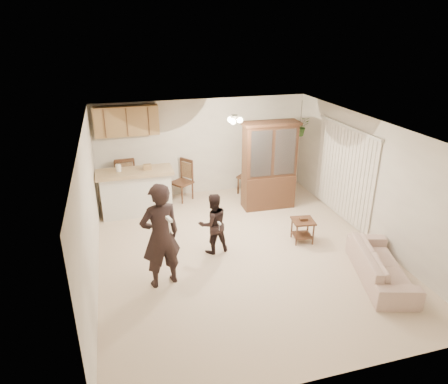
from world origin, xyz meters
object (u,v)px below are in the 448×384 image
object	(u,v)px
chair_hutch_left	(182,189)
sofa	(382,260)
child	(213,221)
chair_hutch_right	(248,182)
adult	(161,238)
china_hutch	(269,166)
side_table	(302,230)
chair_bar	(128,194)

from	to	relation	value
chair_hutch_left	sofa	bearing A→B (deg)	-3.20
child	chair_hutch_right	size ratio (longest dim) A/B	1.27
adult	chair_hutch_left	size ratio (longest dim) A/B	1.70
china_hutch	side_table	xyz separation A→B (m)	(0.06, -1.82, -0.80)
sofa	chair_hutch_left	distance (m)	5.22
side_table	chair_bar	world-z (taller)	chair_bar
child	china_hutch	bearing A→B (deg)	-146.41
sofa	child	distance (m)	3.15
sofa	china_hutch	size ratio (longest dim) A/B	0.88
chair_hutch_right	child	bearing A→B (deg)	16.42
chair_hutch_left	chair_hutch_right	distance (m)	1.79
chair_hutch_right	side_table	bearing A→B (deg)	53.12
chair_hutch_left	chair_hutch_right	size ratio (longest dim) A/B	0.99
sofa	adult	distance (m)	3.88
china_hutch	chair_bar	distance (m)	3.53
chair_hutch_left	chair_hutch_right	world-z (taller)	chair_hutch_right
sofa	chair_hutch_right	world-z (taller)	chair_hutch_right
child	chair_bar	bearing A→B (deg)	-70.26
child	chair_bar	xyz separation A→B (m)	(-1.50, 2.65, -0.34)
adult	chair_bar	bearing A→B (deg)	-97.94
sofa	adult	world-z (taller)	adult
sofa	child	xyz separation A→B (m)	(-2.63, 1.70, 0.31)
adult	side_table	bearing A→B (deg)	179.00
adult	chair_hutch_right	distance (m)	4.47
adult	child	world-z (taller)	adult
china_hutch	chair_bar	size ratio (longest dim) A/B	1.82
adult	china_hutch	size ratio (longest dim) A/B	0.84
china_hutch	chair_hutch_left	distance (m)	2.34
adult	chair_bar	size ratio (longest dim) A/B	1.54
sofa	side_table	size ratio (longest dim) A/B	3.50
chair_bar	side_table	bearing A→B (deg)	-43.18
child	chair_hutch_right	distance (m)	3.16
chair_bar	sofa	bearing A→B (deg)	-50.58
sofa	chair_hutch_left	bearing A→B (deg)	49.00
side_table	chair_hutch_left	size ratio (longest dim) A/B	0.51
china_hutch	chair_hutch_left	xyz separation A→B (m)	(-1.98, 0.99, -0.75)
child	china_hutch	world-z (taller)	china_hutch
sofa	child	size ratio (longest dim) A/B	1.39
sofa	adult	size ratio (longest dim) A/B	1.04
sofa	side_table	world-z (taller)	sofa
china_hutch	side_table	distance (m)	1.99
child	chair_hutch_right	world-z (taller)	child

